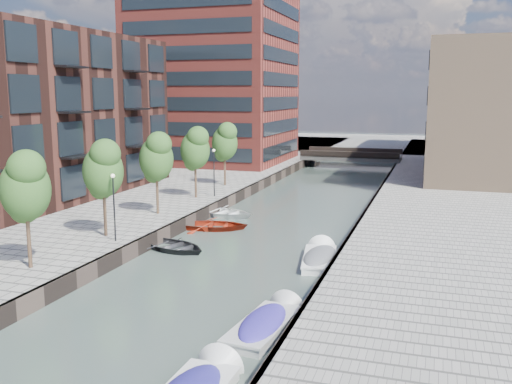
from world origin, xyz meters
The scene contains 23 objects.
water centered at (0.00, 40.00, 0.00)m, with size 300.00×300.00×0.00m, color #38473F.
quay_right centered at (16.00, 40.00, 0.50)m, with size 20.00×140.00×1.00m, color gray.
quay_wall_left centered at (-6.10, 40.00, 0.50)m, with size 0.25×140.00×1.00m, color #332823.
quay_wall_right centered at (6.10, 40.00, 0.50)m, with size 0.25×140.00×1.00m, color #332823.
far_closure centered at (0.00, 100.00, 0.50)m, with size 80.00×40.00×1.00m, color gray.
apartment_block centered at (-20.00, 30.00, 8.00)m, with size 8.00×38.00×14.00m, color black.
tower centered at (-17.00, 65.00, 16.00)m, with size 18.00×18.00×30.00m, color maroon.
tan_block_near centered at (16.00, 62.00, 8.00)m, with size 12.00×25.00×14.00m, color #8F7258.
tan_block_far centered at (16.00, 88.00, 9.00)m, with size 12.00×20.00×16.00m, color #8F7258.
bridge centered at (0.00, 72.00, 1.39)m, with size 13.00×6.00×1.30m.
tree_2 centered at (-8.50, 18.00, 5.31)m, with size 2.50×2.50×5.95m.
tree_3 centered at (-8.50, 25.00, 5.31)m, with size 2.50×2.50×5.95m.
tree_4 centered at (-8.50, 32.00, 5.31)m, with size 2.50×2.50×5.95m.
tree_5 centered at (-8.50, 39.00, 5.31)m, with size 2.50×2.50×5.95m.
tree_6 centered at (-8.50, 46.00, 5.31)m, with size 2.50×2.50×5.95m.
lamp_1 centered at (-7.20, 24.00, 3.51)m, with size 0.24×0.24×4.12m.
lamp_2 centered at (-7.20, 40.00, 3.51)m, with size 0.24×0.24×4.12m.
sloop_2 centered at (-4.20, 32.56, 0.00)m, with size 3.52×4.92×1.02m, color maroon.
sloop_3 centered at (-5.17, 36.93, 0.00)m, with size 3.68×5.16×1.07m, color white.
sloop_4 centered at (-4.51, 26.48, 0.00)m, with size 3.39×4.74×0.98m, color #242427.
motorboat_3 centered at (4.65, 16.60, 0.21)m, with size 2.30×5.33×1.72m.
motorboat_4 centered at (4.80, 26.98, 0.22)m, with size 2.69×5.62×1.80m.
car centered at (10.72, 66.03, 1.72)m, with size 1.69×4.20×1.43m, color silver.
Camera 1 is at (11.18, -5.30, 9.85)m, focal length 40.00 mm.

